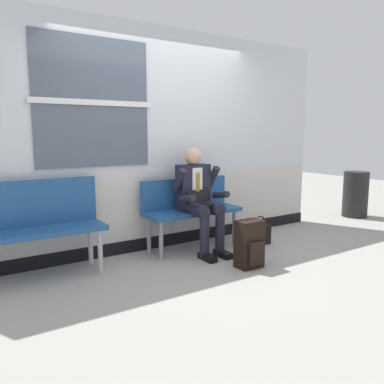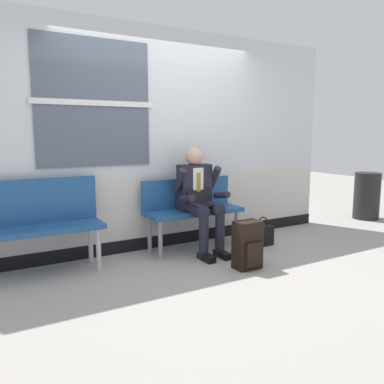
{
  "view_description": "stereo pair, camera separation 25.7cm",
  "coord_description": "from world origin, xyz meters",
  "px_view_note": "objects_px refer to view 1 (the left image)",
  "views": [
    {
      "loc": [
        -2.28,
        -3.57,
        1.42
      ],
      "look_at": [
        0.15,
        0.11,
        0.75
      ],
      "focal_mm": 36.38,
      "sensor_mm": 36.0,
      "label": 1
    },
    {
      "loc": [
        -2.06,
        -3.7,
        1.42
      ],
      "look_at": [
        0.15,
        0.11,
        0.75
      ],
      "focal_mm": 36.38,
      "sensor_mm": 36.0,
      "label": 2
    }
  ],
  "objects_px": {
    "backpack": "(250,244)",
    "trash_bin": "(355,194)",
    "bench_empty": "(42,221)",
    "handbag": "(260,234)",
    "bench_with_person": "(190,206)",
    "person_seated": "(199,197)"
  },
  "relations": [
    {
      "from": "bench_empty",
      "to": "person_seated",
      "type": "height_order",
      "value": "person_seated"
    },
    {
      "from": "bench_with_person",
      "to": "backpack",
      "type": "xyz_separation_m",
      "value": [
        0.14,
        -0.95,
        -0.28
      ]
    },
    {
      "from": "backpack",
      "to": "handbag",
      "type": "relative_size",
      "value": 1.35
    },
    {
      "from": "trash_bin",
      "to": "person_seated",
      "type": "bearing_deg",
      "value": -177.0
    },
    {
      "from": "bench_with_person",
      "to": "bench_empty",
      "type": "relative_size",
      "value": 1.05
    },
    {
      "from": "trash_bin",
      "to": "handbag",
      "type": "bearing_deg",
      "value": -171.6
    },
    {
      "from": "backpack",
      "to": "handbag",
      "type": "height_order",
      "value": "backpack"
    },
    {
      "from": "backpack",
      "to": "trash_bin",
      "type": "height_order",
      "value": "trash_bin"
    },
    {
      "from": "backpack",
      "to": "trash_bin",
      "type": "bearing_deg",
      "value": 16.15
    },
    {
      "from": "bench_empty",
      "to": "backpack",
      "type": "distance_m",
      "value": 2.13
    },
    {
      "from": "trash_bin",
      "to": "backpack",
      "type": "bearing_deg",
      "value": -163.85
    },
    {
      "from": "handbag",
      "to": "bench_with_person",
      "type": "bearing_deg",
      "value": 153.98
    },
    {
      "from": "bench_with_person",
      "to": "backpack",
      "type": "height_order",
      "value": "bench_with_person"
    },
    {
      "from": "bench_empty",
      "to": "trash_bin",
      "type": "relative_size",
      "value": 1.5
    },
    {
      "from": "bench_with_person",
      "to": "handbag",
      "type": "height_order",
      "value": "bench_with_person"
    },
    {
      "from": "bench_with_person",
      "to": "person_seated",
      "type": "bearing_deg",
      "value": -90.0
    },
    {
      "from": "bench_empty",
      "to": "person_seated",
      "type": "xyz_separation_m",
      "value": [
        1.74,
        -0.2,
        0.11
      ]
    },
    {
      "from": "person_seated",
      "to": "trash_bin",
      "type": "xyz_separation_m",
      "value": [
        3.37,
        0.18,
        -0.28
      ]
    },
    {
      "from": "bench_with_person",
      "to": "person_seated",
      "type": "relative_size",
      "value": 0.98
    },
    {
      "from": "bench_empty",
      "to": "handbag",
      "type": "height_order",
      "value": "bench_empty"
    },
    {
      "from": "bench_with_person",
      "to": "backpack",
      "type": "bearing_deg",
      "value": -81.84
    },
    {
      "from": "bench_with_person",
      "to": "person_seated",
      "type": "height_order",
      "value": "person_seated"
    }
  ]
}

